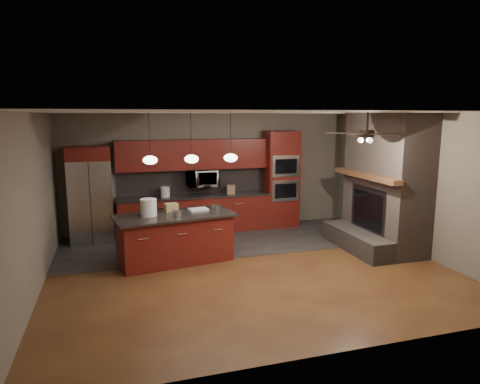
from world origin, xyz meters
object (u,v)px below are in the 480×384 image
object	(u,v)px
cardboard_box	(171,207)
counter_bucket	(165,192)
microwave	(202,178)
refrigerator	(91,195)
oven_tower	(281,179)
kitchen_island	(175,238)
counter_box	(231,189)
paint_tray	(198,209)
white_bucket	(148,207)
paint_can	(177,214)

from	to	relation	value
cardboard_box	counter_bucket	xyz separation A→B (m)	(0.08, 1.65, 0.02)
microwave	refrigerator	size ratio (longest dim) A/B	0.35
oven_tower	cardboard_box	xyz separation A→B (m)	(-2.95, -1.64, -0.19)
kitchen_island	counter_box	distance (m)	2.56
refrigerator	microwave	bearing A→B (deg)	2.99
oven_tower	microwave	distance (m)	1.98
paint_tray	oven_tower	bearing A→B (deg)	26.44
white_bucket	counter_box	size ratio (longest dim) A/B	1.52
microwave	kitchen_island	size ratio (longest dim) A/B	0.31
oven_tower	white_bucket	world-z (taller)	oven_tower
paint_tray	cardboard_box	bearing A→B (deg)	164.00
cardboard_box	counter_box	size ratio (longest dim) A/B	1.16
kitchen_island	cardboard_box	bearing A→B (deg)	84.25
refrigerator	kitchen_island	xyz separation A→B (m)	(1.55, -1.86, -0.59)
microwave	white_bucket	xyz separation A→B (m)	(-1.43, -1.97, -0.22)
oven_tower	counter_bucket	distance (m)	2.87
microwave	paint_tray	bearing A→B (deg)	-104.55
microwave	counter_box	size ratio (longest dim) A/B	3.48
cardboard_box	paint_can	bearing A→B (deg)	-95.63
oven_tower	microwave	bearing A→B (deg)	178.34
microwave	paint_tray	distance (m)	1.86
oven_tower	counter_box	size ratio (longest dim) A/B	11.33
microwave	counter_bucket	world-z (taller)	microwave
paint_tray	counter_bucket	bearing A→B (deg)	95.55
counter_bucket	paint_tray	bearing A→B (deg)	-75.83
white_bucket	kitchen_island	bearing A→B (deg)	-2.63
refrigerator	counter_bucket	world-z (taller)	refrigerator
white_bucket	cardboard_box	size ratio (longest dim) A/B	1.30
paint_tray	counter_bucket	distance (m)	1.77
white_bucket	paint_can	xyz separation A→B (m)	(0.48, -0.24, -0.10)
microwave	paint_can	size ratio (longest dim) A/B	4.33
white_bucket	cardboard_box	distance (m)	0.54
paint_tray	counter_bucket	size ratio (longest dim) A/B	1.51
counter_bucket	counter_box	distance (m)	1.56
microwave	kitchen_island	world-z (taller)	microwave
oven_tower	counter_box	xyz separation A→B (m)	(-1.30, -0.04, -0.19)
kitchen_island	paint_can	distance (m)	0.56
paint_can	cardboard_box	bearing A→B (deg)	93.04
paint_can	counter_box	xyz separation A→B (m)	(1.62, 2.11, 0.03)
white_bucket	counter_box	xyz separation A→B (m)	(2.10, 1.87, -0.07)
paint_tray	counter_bucket	world-z (taller)	counter_bucket
kitchen_island	paint_can	size ratio (longest dim) A/B	13.77
white_bucket	counter_bucket	distance (m)	2.00
refrigerator	cardboard_box	world-z (taller)	refrigerator
oven_tower	paint_tray	xyz separation A→B (m)	(-2.43, -1.71, -0.25)
oven_tower	kitchen_island	world-z (taller)	oven_tower
oven_tower	refrigerator	size ratio (longest dim) A/B	1.13
kitchen_island	paint_tray	distance (m)	0.73
microwave	counter_box	bearing A→B (deg)	-8.46
white_bucket	paint_tray	bearing A→B (deg)	11.88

